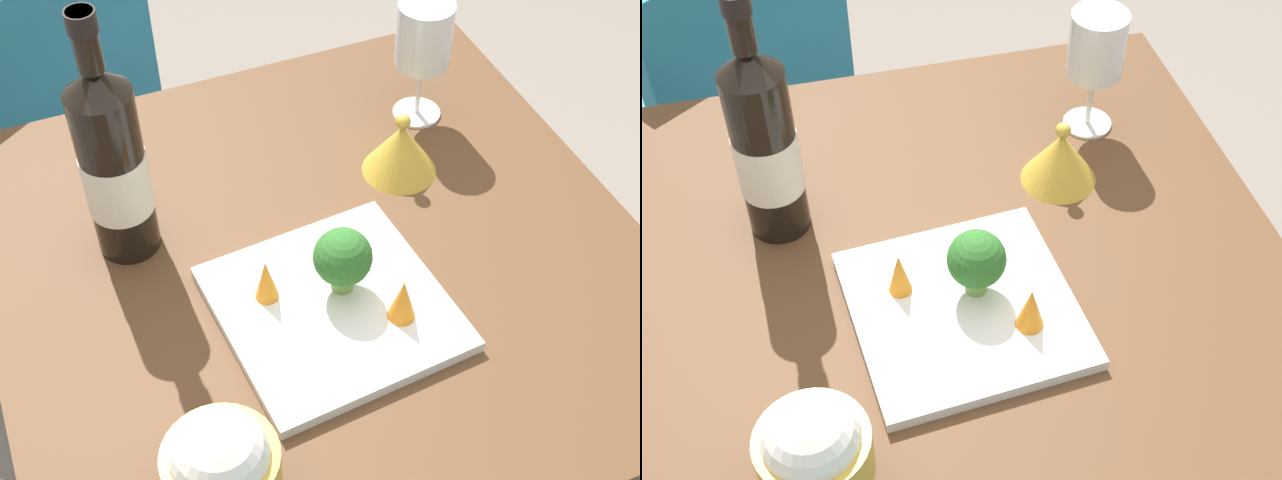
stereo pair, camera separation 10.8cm
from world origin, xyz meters
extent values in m
cube|color=brown|center=(0.00, 0.00, 0.70)|extent=(0.79, 0.79, 0.04)
cylinder|color=brown|center=(-0.33, 0.33, 0.34)|extent=(0.05, 0.05, 0.68)
cylinder|color=brown|center=(0.33, 0.33, 0.34)|extent=(0.05, 0.05, 0.68)
cube|color=teal|center=(-0.32, 0.72, 0.44)|extent=(0.56, 0.56, 0.02)
cube|color=teal|center=(-0.21, 0.57, 0.65)|extent=(0.35, 0.27, 0.40)
cylinder|color=black|center=(-0.28, 0.96, 0.21)|extent=(0.03, 0.03, 0.43)
cylinder|color=black|center=(-0.36, 0.48, 0.21)|extent=(0.03, 0.03, 0.43)
cylinder|color=black|center=(-0.08, 0.68, 0.21)|extent=(0.03, 0.03, 0.43)
cylinder|color=black|center=(-0.21, 0.11, 0.84)|extent=(0.08, 0.08, 0.23)
cone|color=black|center=(-0.21, 0.11, 0.97)|extent=(0.08, 0.08, 0.03)
cylinder|color=black|center=(-0.21, 0.11, 1.02)|extent=(0.03, 0.03, 0.07)
cylinder|color=black|center=(-0.21, 0.11, 1.04)|extent=(0.03, 0.03, 0.02)
cylinder|color=silver|center=(-0.21, 0.11, 0.83)|extent=(0.08, 0.08, 0.08)
cylinder|color=white|center=(0.23, 0.20, 0.72)|extent=(0.07, 0.07, 0.00)
cylinder|color=white|center=(0.23, 0.20, 0.77)|extent=(0.01, 0.01, 0.08)
cylinder|color=white|center=(0.23, 0.20, 0.86)|extent=(0.08, 0.08, 0.09)
cylinder|color=gold|center=(-0.21, -0.27, 0.79)|extent=(0.11, 0.11, 0.05)
sphere|color=white|center=(-0.21, -0.27, 0.82)|extent=(0.09, 0.09, 0.09)
cone|color=gold|center=(0.16, 0.10, 0.76)|extent=(0.10, 0.10, 0.07)
sphere|color=gold|center=(0.16, 0.10, 0.80)|extent=(0.02, 0.02, 0.02)
cube|color=white|center=(-0.02, -0.09, 0.73)|extent=(0.27, 0.27, 0.02)
cylinder|color=#729E4C|center=(0.00, -0.07, 0.75)|extent=(0.03, 0.03, 0.03)
sphere|color=#2D6B28|center=(0.00, -0.07, 0.79)|extent=(0.07, 0.07, 0.07)
cone|color=orange|center=(-0.09, -0.05, 0.77)|extent=(0.03, 0.03, 0.06)
cone|color=orange|center=(0.04, -0.13, 0.77)|extent=(0.03, 0.03, 0.06)
camera|label=1|loc=(-0.28, -0.68, 1.54)|focal=50.62mm
camera|label=2|loc=(-0.18, -0.71, 1.54)|focal=50.62mm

